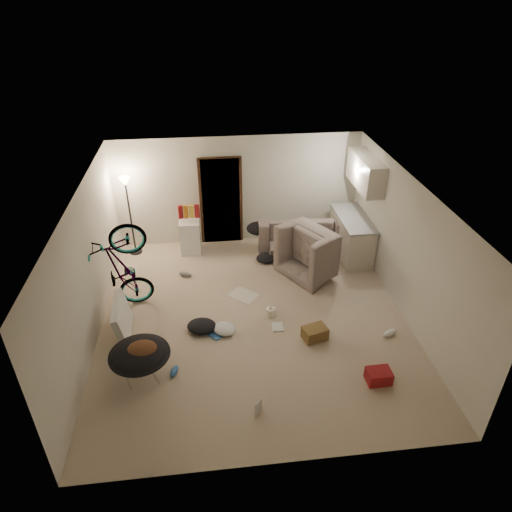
{
  "coord_description": "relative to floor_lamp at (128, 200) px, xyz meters",
  "views": [
    {
      "loc": [
        -0.74,
        -6.57,
        5.32
      ],
      "look_at": [
        0.12,
        0.6,
        0.95
      ],
      "focal_mm": 32.0,
      "sensor_mm": 36.0,
      "label": 1
    }
  ],
  "objects": [
    {
      "name": "floor_lamp",
      "position": [
        0.0,
        0.0,
        0.0
      ],
      "size": [
        0.28,
        0.28,
        1.81
      ],
      "color": "black",
      "rests_on": "floor"
    },
    {
      "name": "tv_box",
      "position": [
        0.1,
        -2.82,
        -0.99
      ],
      "size": [
        0.3,
        0.97,
        0.65
      ],
      "primitive_type": "cube",
      "rotation": [
        0.0,
        -0.21,
        0.05
      ],
      "color": "silver",
      "rests_on": "floor"
    },
    {
      "name": "snack_box_3",
      "position": [
        1.45,
        -0.1,
        -0.31
      ],
      "size": [
        0.11,
        0.08,
        0.3
      ],
      "primitive_type": "cube",
      "rotation": [
        0.0,
        0.0,
        -0.14
      ],
      "color": "maroon",
      "rests_on": "mini_fridge"
    },
    {
      "name": "shoe_2",
      "position": [
        1.0,
        -3.9,
        -1.26
      ],
      "size": [
        0.17,
        0.27,
        0.09
      ],
      "primitive_type": "ellipsoid",
      "rotation": [
        0.0,
        0.0,
        1.28
      ],
      "color": "#2F64AC",
      "rests_on": "floor"
    },
    {
      "name": "sofa",
      "position": [
        3.76,
        -0.2,
        -1.03
      ],
      "size": [
        1.97,
        0.88,
        0.56
      ],
      "primitive_type": "imported",
      "rotation": [
        0.0,
        0.0,
        3.07
      ],
      "color": "#323831",
      "rests_on": "floor"
    },
    {
      "name": "hoodie",
      "position": [
        0.57,
        -3.96,
        -0.72
      ],
      "size": [
        0.5,
        0.43,
        0.22
      ],
      "primitive_type": "ellipsoid",
      "rotation": [
        0.0,
        0.0,
        0.06
      ],
      "color": "#52301C",
      "rests_on": "saucer_chair"
    },
    {
      "name": "kitchen_counter",
      "position": [
        4.83,
        -0.65,
        -0.87
      ],
      "size": [
        0.6,
        1.5,
        0.88
      ],
      "primitive_type": "cube",
      "color": "beige",
      "rests_on": "floor"
    },
    {
      "name": "ceiling",
      "position": [
        2.4,
        -2.65,
        1.2
      ],
      "size": [
        5.5,
        6.0,
        0.02
      ],
      "primitive_type": "cube",
      "color": "white",
      "rests_on": "wall_back"
    },
    {
      "name": "book_asset",
      "position": [
        2.16,
        -4.9,
        -1.3
      ],
      "size": [
        0.31,
        0.3,
        0.02
      ],
      "primitive_type": "imported",
      "rotation": [
        0.0,
        0.0,
        0.85
      ],
      "color": "maroon",
      "rests_on": "floor"
    },
    {
      "name": "doorway",
      "position": [
        2.0,
        0.32,
        -0.29
      ],
      "size": [
        0.85,
        0.1,
        2.04
      ],
      "primitive_type": "cube",
      "color": "black",
      "rests_on": "floor"
    },
    {
      "name": "wall_front",
      "position": [
        2.4,
        -5.66,
        -0.06
      ],
      "size": [
        5.5,
        0.02,
        2.5
      ],
      "primitive_type": "cube",
      "color": "beige",
      "rests_on": "floor"
    },
    {
      "name": "mini_fridge",
      "position": [
        1.26,
        -0.1,
        -0.93
      ],
      "size": [
        0.46,
        0.46,
        0.76
      ],
      "primitive_type": "cube",
      "rotation": [
        0.0,
        0.0,
        -0.02
      ],
      "color": "white",
      "rests_on": "floor"
    },
    {
      "name": "drink_case_b",
      "position": [
        4.14,
        -4.44,
        -1.2
      ],
      "size": [
        0.38,
        0.28,
        0.21
      ],
      "primitive_type": "cube",
      "rotation": [
        0.0,
        0.0,
        0.02
      ],
      "color": "maroon",
      "rests_on": "floor"
    },
    {
      "name": "wall_right",
      "position": [
        5.16,
        -2.65,
        -0.06
      ],
      "size": [
        0.02,
        6.0,
        2.5
      ],
      "primitive_type": "cube",
      "color": "beige",
      "rests_on": "floor"
    },
    {
      "name": "snack_box_0",
      "position": [
        1.09,
        -0.1,
        -0.31
      ],
      "size": [
        0.12,
        0.1,
        0.3
      ],
      "primitive_type": "cube",
      "rotation": [
        0.0,
        0.0,
        0.32
      ],
      "color": "maroon",
      "rests_on": "mini_fridge"
    },
    {
      "name": "snack_box_1",
      "position": [
        1.21,
        -0.1,
        -0.31
      ],
      "size": [
        0.1,
        0.08,
        0.3
      ],
      "primitive_type": "cube",
      "rotation": [
        0.0,
        0.0,
        -0.06
      ],
      "color": "#C97119",
      "rests_on": "mini_fridge"
    },
    {
      "name": "kitchen_uppers",
      "position": [
        4.96,
        -0.65,
        0.64
      ],
      "size": [
        0.38,
        1.4,
        0.65
      ],
      "primitive_type": "cube",
      "color": "beige",
      "rests_on": "wall_right"
    },
    {
      "name": "clothes_lump_a",
      "position": [
        1.45,
        -2.9,
        -1.22
      ],
      "size": [
        0.61,
        0.55,
        0.17
      ],
      "primitive_type": "ellipsoid",
      "rotation": [
        0.0,
        0.0,
        -0.23
      ],
      "color": "black",
      "rests_on": "floor"
    },
    {
      "name": "wall_left",
      "position": [
        -0.36,
        -2.65,
        -0.06
      ],
      "size": [
        0.02,
        6.0,
        2.5
      ],
      "primitive_type": "cube",
      "color": "beige",
      "rests_on": "floor"
    },
    {
      "name": "clothes_lump_c",
      "position": [
        1.84,
        -2.99,
        -1.24
      ],
      "size": [
        0.56,
        0.55,
        0.13
      ],
      "primitive_type": "ellipsoid",
      "rotation": [
        0.0,
        0.0,
        -0.75
      ],
      "color": "silver",
      "rests_on": "floor"
    },
    {
      "name": "juicer",
      "position": [
        2.72,
        -2.65,
        -1.21
      ],
      "size": [
        0.17,
        0.17,
        0.24
      ],
      "color": "white",
      "rests_on": "floor"
    },
    {
      "name": "snack_box_2",
      "position": [
        1.33,
        -0.1,
        -0.31
      ],
      "size": [
        0.1,
        0.07,
        0.3
      ],
      "primitive_type": "cube",
      "rotation": [
        0.0,
        0.0,
        -0.03
      ],
      "color": "gold",
      "rests_on": "mini_fridge"
    },
    {
      "name": "bicycle",
      "position": [
        0.1,
        -2.09,
        -0.81
      ],
      "size": [
        1.97,
        1.04,
        1.09
      ],
      "primitive_type": "imported",
      "rotation": [
        0.0,
        -0.17,
        1.7
      ],
      "color": "black",
      "rests_on": "floor"
    },
    {
      "name": "newspaper",
      "position": [
        2.28,
        -1.96,
        -1.3
      ],
      "size": [
        0.66,
        0.65,
        0.01
      ],
      "primitive_type": "cube",
      "rotation": [
        0.0,
        0.0,
        0.87
      ],
      "color": "beige",
      "rests_on": "floor"
    },
    {
      "name": "armchair",
      "position": [
        3.98,
        -1.19,
        -0.92
      ],
      "size": [
        1.53,
        1.58,
        0.78
      ],
      "primitive_type": "imported",
      "rotation": [
        0.0,
        0.0,
        2.12
      ],
      "color": "#323831",
      "rests_on": "floor"
    },
    {
      "name": "saucer_chair",
      "position": [
        0.52,
        -3.93,
        -0.91
      ],
      "size": [
        0.93,
        0.93,
        0.66
      ],
      "color": "silver",
      "rests_on": "floor"
    },
    {
      "name": "clothes_lump_b",
      "position": [
        2.91,
        -0.72,
        -1.24
      ],
      "size": [
        0.6,
        0.58,
        0.14
      ],
      "primitive_type": "ellipsoid",
      "rotation": [
        0.0,
        0.0,
        0.5
      ],
      "color": "black",
      "rests_on": "floor"
    },
    {
      "name": "book_blue",
      "position": [
        1.68,
        -3.05,
        -1.29
      ],
      "size": [
        0.36,
        0.37,
        0.03
      ],
      "primitive_type": "cube",
      "rotation": [
        0.0,
        0.0,
        0.72
      ],
      "color": "#2F64AC",
      "rests_on": "floor"
    },
    {
      "name": "shoe_4",
      "position": [
        4.7,
        -3.44,
        -1.25
      ],
      "size": [
        0.32,
        0.25,
        0.11
      ],
      "primitive_type": "ellipsoid",
      "rotation": [
        0.0,
        0.0,
        0.5
      ],
      "color": "white",
      "rests_on": "floor"
    },
    {
      "name": "counter_top",
      "position": [
        4.83,
        -0.65,
        -0.41
      ],
      "size": [
        0.64,
        1.54,
        0.04
      ],
      "primitive_type": "cube",
      "color": "gray",
      "rests_on": "kitchen_counter"
    },
    {
      "name": "drink_case_a",
      "position": [
        3.39,
        -3.35,
        -1.19
      ],
      "size": [
        0.46,
        0.38,
        0.23
      ],
      "primitive_type": "cube",
      "rotation": [
        0.0,
        0.0,
        0.27
      ],
      "color": "brown",
      "rests_on": "floor"
    },
    {
      "name": "door_trim",
      "position": [
        2.0,
        0.29,
        -0.29
      ],
      "size": [
        0.97,
        0.04,
        2.1
      ],
      "primitive_type": "cube",
      "color": "#362013",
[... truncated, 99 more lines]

